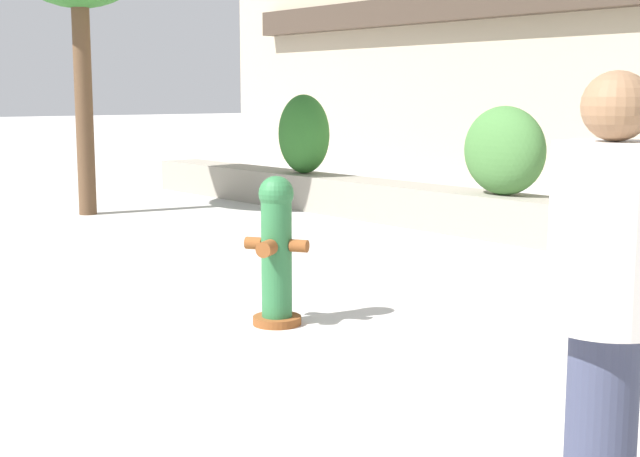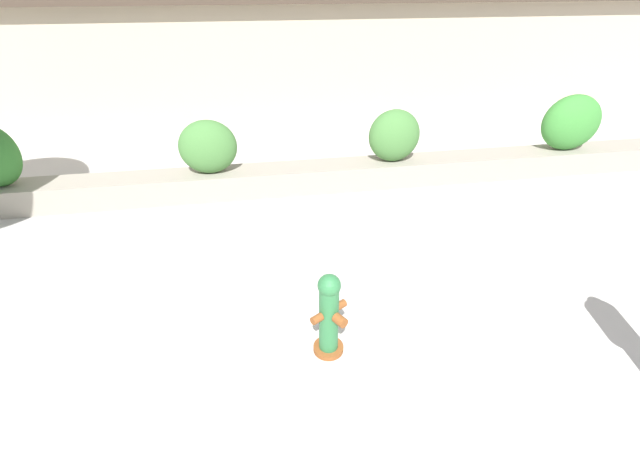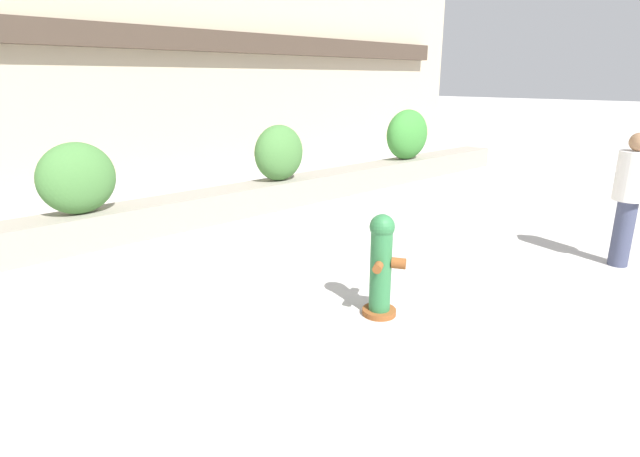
{
  "view_description": "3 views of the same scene",
  "coord_description": "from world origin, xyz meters",
  "px_view_note": "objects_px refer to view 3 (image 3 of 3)",
  "views": [
    {
      "loc": [
        4.72,
        -2.15,
        1.65
      ],
      "look_at": [
        -0.82,
        2.46,
        0.56
      ],
      "focal_mm": 50.0,
      "sensor_mm": 36.0,
      "label": 1
    },
    {
      "loc": [
        -1.0,
        -1.88,
        3.79
      ],
      "look_at": [
        -0.16,
        3.03,
        0.82
      ],
      "focal_mm": 24.0,
      "sensor_mm": 36.0,
      "label": 2
    },
    {
      "loc": [
        -3.97,
        -1.44,
        2.35
      ],
      "look_at": [
        0.05,
        2.91,
        0.58
      ],
      "focal_mm": 28.0,
      "sensor_mm": 36.0,
      "label": 3
    }
  ],
  "objects_px": {
    "hedge_bush_1": "(77,178)",
    "pedestrian": "(630,192)",
    "fire_hydrant": "(381,265)",
    "hedge_bush_2": "(279,153)",
    "hedge_bush_3": "(407,135)"
  },
  "relations": [
    {
      "from": "hedge_bush_1",
      "to": "pedestrian",
      "type": "height_order",
      "value": "pedestrian"
    },
    {
      "from": "hedge_bush_1",
      "to": "fire_hydrant",
      "type": "relative_size",
      "value": 1.0
    },
    {
      "from": "hedge_bush_1",
      "to": "hedge_bush_2",
      "type": "relative_size",
      "value": 1.03
    },
    {
      "from": "hedge_bush_3",
      "to": "pedestrian",
      "type": "bearing_deg",
      "value": -115.3
    },
    {
      "from": "hedge_bush_2",
      "to": "hedge_bush_3",
      "type": "relative_size",
      "value": 0.81
    },
    {
      "from": "hedge_bush_3",
      "to": "hedge_bush_2",
      "type": "bearing_deg",
      "value": 180.0
    },
    {
      "from": "hedge_bush_3",
      "to": "fire_hydrant",
      "type": "bearing_deg",
      "value": -144.05
    },
    {
      "from": "hedge_bush_1",
      "to": "hedge_bush_2",
      "type": "height_order",
      "value": "hedge_bush_2"
    },
    {
      "from": "hedge_bush_2",
      "to": "fire_hydrant",
      "type": "relative_size",
      "value": 0.97
    },
    {
      "from": "hedge_bush_1",
      "to": "hedge_bush_2",
      "type": "xyz_separation_m",
      "value": [
        3.63,
        0.0,
        0.01
      ]
    },
    {
      "from": "hedge_bush_3",
      "to": "pedestrian",
      "type": "xyz_separation_m",
      "value": [
        -2.63,
        -5.57,
        -0.1
      ]
    },
    {
      "from": "fire_hydrant",
      "to": "hedge_bush_1",
      "type": "bearing_deg",
      "value": 108.64
    },
    {
      "from": "hedge_bush_1",
      "to": "pedestrian",
      "type": "bearing_deg",
      "value": -48.69
    },
    {
      "from": "hedge_bush_2",
      "to": "hedge_bush_3",
      "type": "xyz_separation_m",
      "value": [
        3.89,
        0.0,
        0.06
      ]
    },
    {
      "from": "fire_hydrant",
      "to": "pedestrian",
      "type": "height_order",
      "value": "pedestrian"
    }
  ]
}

